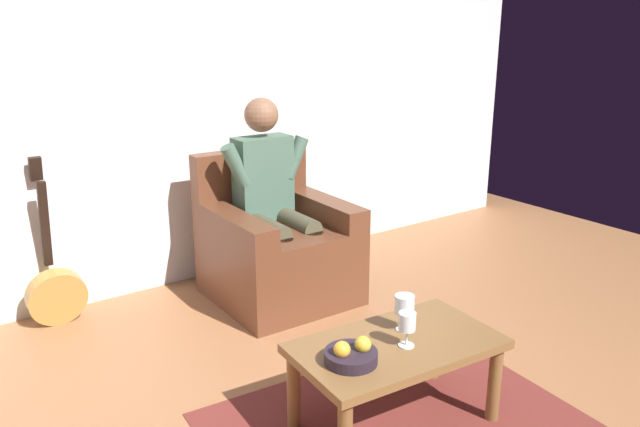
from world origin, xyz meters
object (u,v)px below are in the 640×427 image
Objects in this scene: coffee_table at (396,355)px; guitar at (56,290)px; wine_glass_near at (407,324)px; person_seated at (272,193)px; fruit_bowl at (351,355)px; armchair at (276,249)px; wine_glass_far at (404,306)px.

coffee_table is 2.16m from guitar.
coffee_table is at bearing -79.73° from wine_glass_near.
coffee_table is 0.94× the size of guitar.
guitar is (1.29, -0.39, -0.48)m from person_seated.
guitar is 6.42× the size of wine_glass_near.
person_seated is at bearing -110.43° from fruit_bowl.
person_seated is 1.36× the size of coffee_table.
guitar reaches higher than armchair.
wine_glass_far is at bearing 82.66° from person_seated.
armchair is 0.37m from person_seated.
fruit_bowl is at bearing 13.13° from wine_glass_far.
armchair is at bearing 90.00° from person_seated.
wine_glass_far reaches higher than coffee_table.
armchair is at bearing -101.03° from wine_glass_near.
fruit_bowl is at bearing 69.99° from armchair.
guitar is 2.23m from wine_glass_near.
wine_glass_near is at bearing 173.73° from fruit_bowl.
armchair is 1.36m from guitar.
person_seated reaches higher than fruit_bowl.
wine_glass_near is 0.29m from fruit_bowl.
guitar is at bearing -15.85° from person_seated.
person_seated is (-0.00, -0.04, 0.37)m from armchair.
coffee_table is at bearing -175.98° from fruit_bowl.
guitar is 2.17m from wine_glass_far.
armchair is 4.22× the size of fruit_bowl.
armchair is 0.92× the size of guitar.
armchair is 1.54m from coffee_table.
guitar is at bearing -63.20° from coffee_table.
wine_glass_far is (0.21, 1.47, -0.16)m from person_seated.
wine_glass_near is (-0.98, 1.98, 0.30)m from guitar.
armchair is 0.72× the size of person_seated.
coffee_table is (0.31, 1.51, 0.02)m from armchair.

